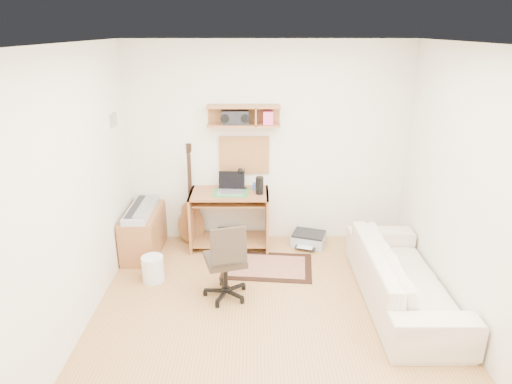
{
  "coord_description": "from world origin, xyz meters",
  "views": [
    {
      "loc": [
        -0.16,
        -3.68,
        2.72
      ],
      "look_at": [
        -0.15,
        1.05,
        1.0
      ],
      "focal_mm": 31.82,
      "sensor_mm": 36.0,
      "label": 1
    }
  ],
  "objects_px": {
    "task_chair": "(225,259)",
    "cabinet": "(143,232)",
    "sofa": "(404,268)",
    "printer": "(309,239)",
    "desk": "(230,219)"
  },
  "relations": [
    {
      "from": "task_chair",
      "to": "cabinet",
      "type": "relative_size",
      "value": 0.98
    },
    {
      "from": "sofa",
      "to": "printer",
      "type": "bearing_deg",
      "value": 32.09
    },
    {
      "from": "desk",
      "to": "task_chair",
      "type": "bearing_deg",
      "value": -89.24
    },
    {
      "from": "printer",
      "to": "sofa",
      "type": "distance_m",
      "value": 1.59
    },
    {
      "from": "sofa",
      "to": "task_chair",
      "type": "bearing_deg",
      "value": 87.28
    },
    {
      "from": "desk",
      "to": "printer",
      "type": "bearing_deg",
      "value": 1.58
    },
    {
      "from": "task_chair",
      "to": "cabinet",
      "type": "height_order",
      "value": "task_chair"
    },
    {
      "from": "cabinet",
      "to": "printer",
      "type": "relative_size",
      "value": 2.13
    },
    {
      "from": "desk",
      "to": "task_chair",
      "type": "relative_size",
      "value": 1.13
    },
    {
      "from": "desk",
      "to": "sofa",
      "type": "bearing_deg",
      "value": -34.64
    },
    {
      "from": "printer",
      "to": "sofa",
      "type": "xyz_separation_m",
      "value": [
        0.83,
        -1.32,
        0.31
      ]
    },
    {
      "from": "desk",
      "to": "sofa",
      "type": "xyz_separation_m",
      "value": [
        1.87,
        -1.29,
        0.02
      ]
    },
    {
      "from": "printer",
      "to": "cabinet",
      "type": "bearing_deg",
      "value": -156.17
    },
    {
      "from": "desk",
      "to": "cabinet",
      "type": "height_order",
      "value": "desk"
    },
    {
      "from": "task_chair",
      "to": "desk",
      "type": "bearing_deg",
      "value": 74.81
    }
  ]
}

